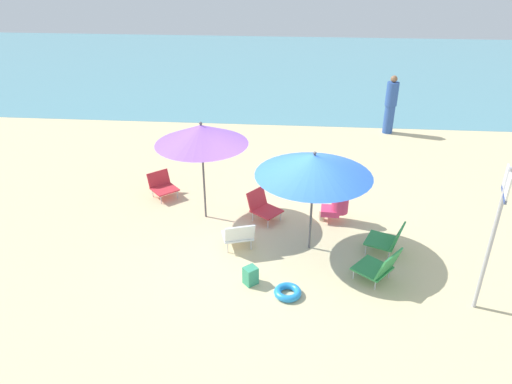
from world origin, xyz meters
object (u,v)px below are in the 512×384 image
(beach_chair_d, at_px, (388,239))
(person_b, at_px, (391,105))
(warning_sign, at_px, (497,221))
(umbrella_blue, at_px, (314,165))
(beach_chair_a, at_px, (379,266))
(beach_chair_e, at_px, (238,235))
(beach_chair_c, at_px, (263,206))
(beach_chair_b, at_px, (162,185))
(umbrella_purple, at_px, (201,134))
(beach_bag, at_px, (251,276))
(swim_ring, at_px, (288,292))
(person_a, at_px, (338,201))

(beach_chair_d, height_order, person_b, person_b)
(person_b, height_order, warning_sign, warning_sign)
(umbrella_blue, relative_size, warning_sign, 0.86)
(beach_chair_a, xyz_separation_m, beach_chair_e, (-2.38, 0.74, 0.00))
(beach_chair_c, bearing_deg, umbrella_blue, -8.42)
(beach_chair_b, xyz_separation_m, warning_sign, (5.67, -3.14, 1.26))
(umbrella_blue, distance_m, beach_chair_b, 3.88)
(umbrella_blue, bearing_deg, beach_chair_d, -2.30)
(umbrella_purple, bearing_deg, beach_chair_a, -29.98)
(beach_chair_e, xyz_separation_m, beach_bag, (0.31, -0.97, -0.15))
(beach_chair_c, bearing_deg, warning_sign, 3.08)
(beach_chair_b, relative_size, person_b, 0.45)
(beach_chair_e, xyz_separation_m, warning_sign, (3.77, -1.24, 1.23))
(beach_chair_a, bearing_deg, umbrella_blue, 0.26)
(beach_chair_b, distance_m, warning_sign, 6.60)
(beach_chair_e, bearing_deg, beach_chair_c, -35.37)
(beach_chair_b, bearing_deg, swim_ring, 0.20)
(beach_chair_c, distance_m, swim_ring, 2.41)
(beach_chair_c, xyz_separation_m, beach_chair_e, (-0.35, -1.11, 0.01))
(umbrella_purple, xyz_separation_m, beach_bag, (1.11, -2.07, -1.62))
(umbrella_purple, relative_size, person_b, 1.20)
(beach_chair_d, xyz_separation_m, person_a, (-0.81, 1.05, 0.16))
(beach_chair_c, xyz_separation_m, person_a, (1.48, 0.04, 0.17))
(beach_chair_c, relative_size, swim_ring, 1.75)
(beach_bag, bearing_deg, beach_chair_b, 127.61)
(swim_ring, bearing_deg, beach_bag, 157.91)
(beach_chair_e, bearing_deg, warning_sign, -126.02)
(beach_chair_d, bearing_deg, warning_sign, 153.04)
(warning_sign, bearing_deg, beach_chair_d, 145.62)
(beach_chair_a, xyz_separation_m, beach_chair_d, (0.26, 0.84, -0.00))
(beach_chair_c, relative_size, beach_chair_e, 1.15)
(beach_chair_a, bearing_deg, warning_sign, -160.63)
(beach_chair_c, bearing_deg, beach_bag, -53.53)
(beach_chair_c, xyz_separation_m, warning_sign, (3.42, -2.35, 1.23))
(beach_bag, bearing_deg, umbrella_blue, 49.25)
(swim_ring, height_order, beach_bag, beach_bag)
(beach_chair_d, bearing_deg, person_a, -29.15)
(beach_chair_a, distance_m, beach_chair_b, 5.04)
(umbrella_blue, bearing_deg, beach_bag, -130.75)
(beach_chair_c, xyz_separation_m, swim_ring, (0.57, -2.33, -0.24))
(warning_sign, xyz_separation_m, swim_ring, (-2.85, 0.02, -1.47))
(umbrella_blue, bearing_deg, person_a, 60.79)
(swim_ring, bearing_deg, beach_chair_e, 127.08)
(umbrella_blue, distance_m, beach_chair_e, 1.86)
(person_a, height_order, warning_sign, warning_sign)
(umbrella_blue, relative_size, umbrella_purple, 0.99)
(beach_chair_c, xyz_separation_m, person_b, (3.30, 5.29, 0.55))
(swim_ring, bearing_deg, beach_chair_c, 103.76)
(beach_chair_d, distance_m, beach_chair_e, 2.65)
(beach_chair_a, xyz_separation_m, warning_sign, (1.38, -0.50, 1.23))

